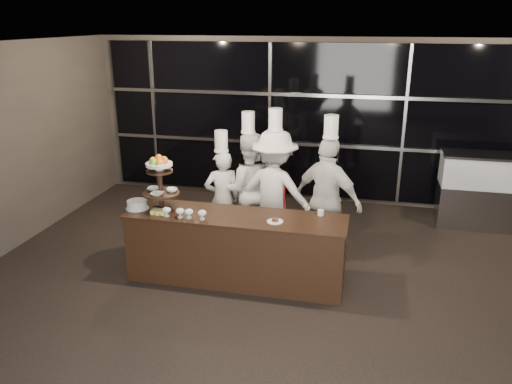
% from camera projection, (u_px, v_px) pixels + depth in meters
% --- Properties ---
extents(room, '(10.00, 10.00, 10.00)m').
position_uv_depth(room, '(292.00, 230.00, 4.45)').
color(room, black).
rests_on(room, ground).
extents(window_wall, '(8.60, 0.10, 2.80)m').
position_uv_depth(window_wall, '(335.00, 123.00, 9.00)').
color(window_wall, black).
rests_on(window_wall, ground).
extents(buffet_counter, '(2.84, 0.74, 0.92)m').
position_uv_depth(buffet_counter, '(236.00, 248.00, 6.50)').
color(buffet_counter, black).
rests_on(buffet_counter, ground).
extents(display_stand, '(0.48, 0.48, 0.74)m').
position_uv_depth(display_stand, '(160.00, 179.00, 6.42)').
color(display_stand, black).
rests_on(display_stand, buffet_counter).
extents(compotes, '(0.58, 0.11, 0.12)m').
position_uv_depth(compotes, '(184.00, 212.00, 6.24)').
color(compotes, silver).
rests_on(compotes, buffet_counter).
extents(layer_cake, '(0.30, 0.30, 0.11)m').
position_uv_depth(layer_cake, '(137.00, 205.00, 6.56)').
color(layer_cake, white).
rests_on(layer_cake, buffet_counter).
extents(pastry_squares, '(0.20, 0.13, 0.05)m').
position_uv_depth(pastry_squares, '(159.00, 212.00, 6.39)').
color(pastry_squares, '#F0DF75').
rests_on(pastry_squares, buffet_counter).
extents(small_plate, '(0.20, 0.20, 0.05)m').
position_uv_depth(small_plate, '(275.00, 221.00, 6.14)').
color(small_plate, white).
rests_on(small_plate, buffet_counter).
extents(chef_cup, '(0.08, 0.08, 0.07)m').
position_uv_depth(chef_cup, '(321.00, 213.00, 6.34)').
color(chef_cup, white).
rests_on(chef_cup, buffet_counter).
extents(display_case, '(1.38, 0.60, 1.24)m').
position_uv_depth(display_case, '(483.00, 187.00, 8.15)').
color(display_case, '#A5A5AA').
rests_on(display_case, ground).
extents(chef_a, '(0.64, 0.57, 1.78)m').
position_uv_depth(chef_a, '(222.00, 197.00, 7.45)').
color(chef_a, silver).
rests_on(chef_a, ground).
extents(chef_b, '(1.00, 0.87, 2.04)m').
position_uv_depth(chef_b, '(249.00, 188.00, 7.48)').
color(chef_b, silver).
rests_on(chef_b, ground).
extents(chef_c, '(1.29, 0.88, 2.13)m').
position_uv_depth(chef_c, '(275.00, 192.00, 7.19)').
color(chef_c, silver).
rests_on(chef_c, ground).
extents(chef_d, '(1.14, 0.87, 2.10)m').
position_uv_depth(chef_d, '(327.00, 200.00, 6.90)').
color(chef_d, silver).
rests_on(chef_d, ground).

